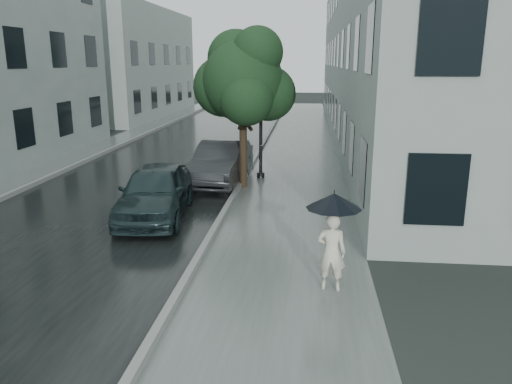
# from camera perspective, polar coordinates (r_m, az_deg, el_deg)

# --- Properties ---
(ground) EXTENTS (120.00, 120.00, 0.00)m
(ground) POSITION_cam_1_polar(r_m,az_deg,el_deg) (9.60, 1.38, -10.72)
(ground) COLOR black
(ground) RESTS_ON ground
(sidewalk) EXTENTS (3.50, 60.00, 0.01)m
(sidewalk) POSITION_cam_1_polar(r_m,az_deg,el_deg) (21.05, 4.73, 3.41)
(sidewalk) COLOR slate
(sidewalk) RESTS_ON ground
(kerb_near) EXTENTS (0.15, 60.00, 0.15)m
(kerb_near) POSITION_cam_1_polar(r_m,az_deg,el_deg) (21.16, -0.22, 3.71)
(kerb_near) COLOR slate
(kerb_near) RESTS_ON ground
(asphalt_road) EXTENTS (6.85, 60.00, 0.00)m
(asphalt_road) POSITION_cam_1_polar(r_m,az_deg,el_deg) (21.82, -9.42, 3.66)
(asphalt_road) COLOR black
(asphalt_road) RESTS_ON ground
(kerb_far) EXTENTS (0.15, 60.00, 0.15)m
(kerb_far) POSITION_cam_1_polar(r_m,az_deg,el_deg) (22.98, -17.89, 3.88)
(kerb_far) COLOR slate
(kerb_far) RESTS_ON ground
(sidewalk_far) EXTENTS (1.70, 60.00, 0.01)m
(sidewalk_far) POSITION_cam_1_polar(r_m,az_deg,el_deg) (23.38, -19.96, 3.71)
(sidewalk_far) COLOR #4C5451
(sidewalk_far) RESTS_ON ground
(building_near) EXTENTS (7.02, 36.00, 9.00)m
(building_near) POSITION_cam_1_polar(r_m,az_deg,el_deg) (28.55, 16.23, 14.94)
(building_near) COLOR gray
(building_near) RESTS_ON ground
(building_far_b) EXTENTS (7.02, 18.00, 8.00)m
(building_far_b) POSITION_cam_1_polar(r_m,az_deg,el_deg) (41.26, -14.96, 14.10)
(building_far_b) COLOR gray
(building_far_b) RESTS_ON ground
(pedestrian) EXTENTS (0.57, 0.41, 1.47)m
(pedestrian) POSITION_cam_1_polar(r_m,az_deg,el_deg) (9.29, 8.60, -6.81)
(pedestrian) COLOR beige
(pedestrian) RESTS_ON sidewalk
(umbrella) EXTENTS (1.17, 1.17, 0.97)m
(umbrella) POSITION_cam_1_polar(r_m,az_deg,el_deg) (8.98, 8.91, -1.01)
(umbrella) COLOR black
(umbrella) RESTS_ON ground
(street_tree) EXTENTS (3.39, 3.08, 5.20)m
(street_tree) POSITION_cam_1_polar(r_m,az_deg,el_deg) (16.46, -1.47, 12.70)
(street_tree) COLOR #332619
(street_tree) RESTS_ON ground
(lamp_post) EXTENTS (0.84, 0.37, 5.04)m
(lamp_post) POSITION_cam_1_polar(r_m,az_deg,el_deg) (17.80, 0.07, 10.76)
(lamp_post) COLOR black
(lamp_post) RESTS_ON ground
(car_near) EXTENTS (2.16, 4.38, 1.44)m
(car_near) POSITION_cam_1_polar(r_m,az_deg,el_deg) (13.71, -11.44, 0.07)
(car_near) COLOR #18272A
(car_near) RESTS_ON ground
(car_far) EXTENTS (1.77, 4.42, 1.43)m
(car_far) POSITION_cam_1_polar(r_m,az_deg,el_deg) (17.37, -4.00, 3.41)
(car_far) COLOR #212426
(car_far) RESTS_ON ground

